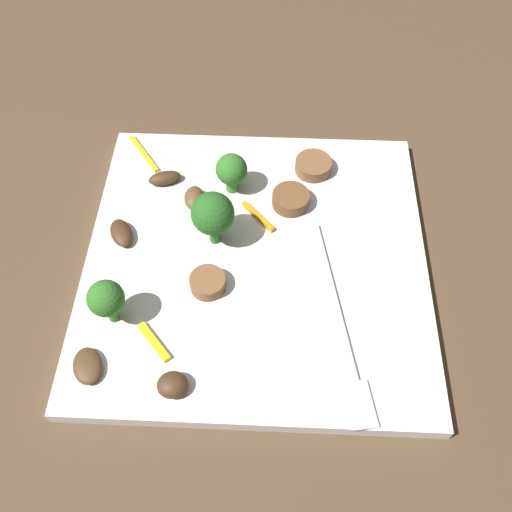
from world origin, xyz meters
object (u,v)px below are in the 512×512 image
Objects in this scene: mushroom_1 at (121,233)px; pepper_strip_0 at (254,217)px; pepper_strip_1 at (154,342)px; pepper_strip_2 at (144,154)px; broccoli_floret_2 at (213,214)px; mushroom_0 at (165,178)px; mushroom_4 at (88,366)px; fork at (342,332)px; mushroom_3 at (194,198)px; sausage_slice_1 at (291,199)px; plate at (256,260)px; mushroom_2 at (172,385)px; sausage_slice_2 at (208,283)px; sausage_slice_0 at (313,166)px; broccoli_floret_1 at (106,299)px; broccoli_floret_0 at (232,171)px.

mushroom_1 is 0.77× the size of pepper_strip_0.
pepper_strip_1 and pepper_strip_2 have the same top height.
broccoli_floret_2 reaches higher than mushroom_0.
mushroom_4 is at bearing -1.38° from mushroom_1.
fork is 6.79× the size of mushroom_3.
mushroom_3 is (0.00, -0.09, 0.00)m from sausage_slice_1.
broccoli_floret_2 is 0.05m from pepper_strip_0.
pepper_strip_2 is (-0.11, -0.11, 0.01)m from plate.
pepper_strip_0 is at bearing 150.32° from pepper_strip_1.
mushroom_4 is at bearing -1.62° from pepper_strip_2.
sausage_slice_1 reaches higher than mushroom_1.
mushroom_1 is 1.35× the size of mushroom_2.
plate is 10.89× the size of mushroom_3.
mushroom_4 is (0.12, -0.08, -0.03)m from broccoli_floret_2.
fork is at bearing 45.42° from mushroom_3.
mushroom_2 is 0.17m from pepper_strip_0.
mushroom_4 reaches higher than pepper_strip_1.
pepper_strip_1 is (0.05, -0.04, -0.00)m from sausage_slice_2.
mushroom_1 is 0.12m from mushroom_4.
sausage_slice_1 reaches higher than fork.
broccoli_floret_2 is 0.09m from mushroom_1.
pepper_strip_0 is (-0.15, 0.12, -0.00)m from mushroom_4.
mushroom_2 is (0.05, -0.12, 0.00)m from fork.
fork is (0.07, 0.07, 0.01)m from plate.
sausage_slice_0 is at bearing 146.70° from sausage_slice_2.
broccoli_floret_1 is at bearing -8.18° from mushroom_0.
fork is at bearing 45.03° from plate.
mushroom_3 is (-0.13, -0.13, 0.00)m from fork.
sausage_slice_1 and sausage_slice_2 have the same top height.
mushroom_0 is at bearing 155.87° from mushroom_1.
mushroom_0 is 0.19m from mushroom_4.
mushroom_4 is at bearing -48.40° from plate.
sausage_slice_1 is (-0.04, 0.06, -0.03)m from broccoli_floret_2.
sausage_slice_1 and mushroom_2 have the same top height.
sausage_slice_2 is at bearing -33.30° from sausage_slice_0.
mushroom_1 is at bearing -90.08° from broccoli_floret_2.
broccoli_floret_0 is at bearing 169.48° from broccoli_floret_2.
sausage_slice_1 is at bearing 153.91° from plate.
broccoli_floret_1 reaches higher than mushroom_1.
mushroom_4 is at bearing -89.42° from fork.
mushroom_3 is at bearing -67.29° from sausage_slice_0.
broccoli_floret_1 is at bearing -102.28° from fork.
broccoli_floret_2 is at bearing 89.92° from mushroom_1.
broccoli_floret_0 is at bearing -161.45° from plate.
mushroom_4 is 0.76× the size of pepper_strip_0.
broccoli_floret_2 is 1.44× the size of pepper_strip_1.
sausage_slice_1 is at bearing 68.67° from pepper_strip_2.
pepper_strip_0 reaches higher than pepper_strip_2.
sausage_slice_0 is 0.27m from mushroom_4.
sausage_slice_1 reaches higher than pepper_strip_0.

